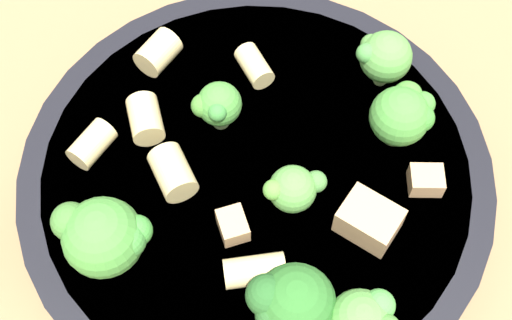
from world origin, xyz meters
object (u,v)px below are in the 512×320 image
rigatoni_5 (92,144)px  chicken_chunk_1 (426,180)px  pasta_bowl (256,182)px  rigatoni_0 (145,119)px  rigatoni_1 (254,66)px  broccoli_floret_4 (293,189)px  rigatoni_2 (158,52)px  chicken_chunk_0 (373,213)px  chicken_chunk_2 (233,225)px  broccoli_floret_5 (291,304)px  broccoli_floret_1 (403,114)px  rigatoni_4 (255,270)px  broccoli_floret_0 (217,105)px  rigatoni_3 (173,173)px  broccoli_floret_3 (104,236)px  broccoli_floret_2 (384,56)px

rigatoni_5 → chicken_chunk_1: bearing=-65.8°
pasta_bowl → rigatoni_5: 0.09m
rigatoni_0 → rigatoni_1: 0.07m
broccoli_floret_4 → rigatoni_0: (0.00, 0.09, -0.01)m
chicken_chunk_1 → rigatoni_5: bearing=114.2°
rigatoni_2 → chicken_chunk_0: size_ratio=0.81×
rigatoni_1 → rigatoni_5: (-0.09, 0.05, 0.00)m
chicken_chunk_2 → broccoli_floret_4: bearing=-35.3°
broccoli_floret_5 → rigatoni_0: 0.13m
rigatoni_1 → rigatoni_0: bearing=152.9°
broccoli_floret_1 → rigatoni_5: (-0.09, 0.13, -0.01)m
rigatoni_0 → rigatoni_4: (-0.04, -0.09, -0.00)m
broccoli_floret_0 → chicken_chunk_1: 0.11m
rigatoni_0 → rigatoni_2: (0.04, 0.02, 0.00)m
broccoli_floret_5 → rigatoni_1: broccoli_floret_5 is taller
rigatoni_4 → rigatoni_3: bearing=69.6°
rigatoni_5 → broccoli_floret_1: bearing=-55.9°
broccoli_floret_3 → rigatoni_0: (0.07, 0.03, -0.02)m
rigatoni_5 → chicken_chunk_2: 0.09m
pasta_bowl → chicken_chunk_0: 0.07m
rigatoni_2 → chicken_chunk_2: 0.11m
rigatoni_2 → rigatoni_4: 0.14m
broccoli_floret_4 → broccoli_floret_5: broccoli_floret_5 is taller
pasta_bowl → broccoli_floret_5: size_ratio=6.26×
rigatoni_2 → chicken_chunk_0: same height
broccoli_floret_3 → broccoli_floret_4: size_ratio=1.51×
broccoli_floret_5 → rigatoni_1: 0.14m
rigatoni_1 → chicken_chunk_2: 0.10m
pasta_bowl → rigatoni_2: 0.09m
rigatoni_3 → chicken_chunk_1: 0.13m
broccoli_floret_5 → rigatoni_2: (0.09, 0.13, -0.01)m
broccoli_floret_3 → chicken_chunk_2: 0.06m
broccoli_floret_3 → rigatoni_2: size_ratio=2.04×
broccoli_floret_2 → chicken_chunk_0: (-0.08, -0.03, -0.01)m
broccoli_floret_3 → rigatoni_1: bearing=-0.4°
rigatoni_5 → chicken_chunk_1: rigatoni_5 is taller
pasta_bowl → chicken_chunk_1: (0.04, -0.08, 0.02)m
rigatoni_2 → rigatoni_5: 0.07m
broccoli_floret_1 → broccoli_floret_4: (-0.06, 0.03, -0.00)m
broccoli_floret_2 → rigatoni_1: (-0.03, 0.06, -0.01)m
rigatoni_2 → rigatoni_3: size_ratio=0.89×
rigatoni_5 → chicken_chunk_0: bearing=-74.8°
broccoli_floret_0 → broccoli_floret_1: broccoli_floret_1 is taller
chicken_chunk_0 → chicken_chunk_2: chicken_chunk_0 is taller
broccoli_floret_4 → rigatoni_1: size_ratio=1.31×
broccoli_floret_5 → rigatoni_0: broccoli_floret_5 is taller
chicken_chunk_0 → chicken_chunk_2: (-0.04, 0.06, -0.00)m
broccoli_floret_1 → chicken_chunk_0: bearing=-168.5°
rigatoni_1 → broccoli_floret_5: bearing=-142.5°
rigatoni_0 → rigatoni_5: bearing=149.9°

